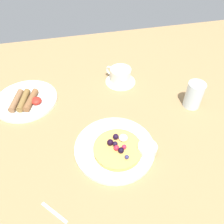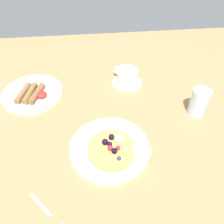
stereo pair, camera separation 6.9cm
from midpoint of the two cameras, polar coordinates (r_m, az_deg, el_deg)
name	(u,v)px [view 2 (the right image)]	position (r m, az deg, el deg)	size (l,w,h in m)	color
ground_plane	(107,129)	(0.80, 1.20, -4.50)	(2.08, 1.41, 0.03)	#97754B
pancake_plate	(109,148)	(0.72, 2.10, -9.17)	(0.25, 0.25, 0.01)	white
pancake_with_berries	(112,149)	(0.70, 2.88, -9.32)	(0.15, 0.15, 0.03)	gold
syrup_ramekin	(142,152)	(0.70, 10.32, -10.02)	(0.06, 0.06, 0.03)	white
breakfast_plate	(32,93)	(0.95, -17.46, 4.44)	(0.24, 0.24, 0.01)	white
fried_breakfast	(30,94)	(0.92, -17.91, 4.30)	(0.13, 0.12, 0.03)	brown
coffee_saucer	(127,82)	(0.97, 5.84, 7.41)	(0.13, 0.13, 0.01)	white
coffee_cup	(127,76)	(0.95, 5.91, 9.04)	(0.10, 0.10, 0.06)	white
teaspoon	(54,219)	(0.63, -11.12, -25.12)	(0.10, 0.11, 0.01)	silver
water_glass	(199,102)	(0.87, 23.21, 2.24)	(0.06, 0.06, 0.10)	silver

